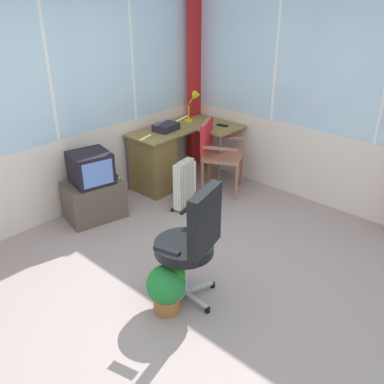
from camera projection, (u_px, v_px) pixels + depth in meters
The scene contains 13 objects.
ground at pixel (190, 285), 3.90m from camera, with size 5.47×4.94×0.06m, color gray.
north_window_panel at pixel (51, 97), 4.47m from camera, with size 4.47×0.07×2.78m.
east_window_panel at pixel (325, 90), 4.77m from camera, with size 0.07×3.94×2.78m.
curtain_corner at pixel (195, 74), 5.83m from camera, with size 0.25×0.07×2.68m, color red.
desk at pixel (157, 159), 5.47m from camera, with size 1.35×0.95×0.76m.
desk_lamp at pixel (195, 101), 5.70m from camera, with size 0.22×0.19×0.42m.
tv_remote at pixel (223, 125), 5.59m from camera, with size 0.04×0.15×0.02m, color black.
paper_tray at pixel (166, 127), 5.42m from camera, with size 0.30×0.23×0.09m, color #231F2E.
wooden_armchair at pixel (214, 146), 5.36m from camera, with size 0.65×0.65×0.94m.
office_chair at pixel (193, 238), 3.41m from camera, with size 0.63×0.56×1.08m.
tv_on_stand at pixel (93, 189), 4.82m from camera, with size 0.72×0.57×0.81m.
space_heater at pixel (185, 184), 5.07m from camera, with size 0.41×0.24×0.61m.
potted_plant at pixel (167, 286), 3.47m from camera, with size 0.33×0.33×0.43m.
Camera 1 is at (-2.28, -2.10, 2.49)m, focal length 39.51 mm.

